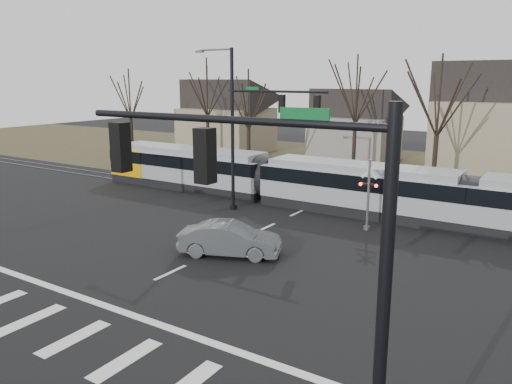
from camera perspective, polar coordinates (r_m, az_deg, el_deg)
The scene contains 15 objects.
ground at distance 21.22m, azimuth -13.42°, elevation -10.65°, with size 140.00×140.00×0.00m, color black.
grass_verge at distance 48.25m, azimuth 14.87°, elevation 2.44°, with size 140.00×28.00×0.01m, color #38331E.
crosswalk at distance 18.96m, azimuth -22.36°, elevation -14.24°, with size 27.00×2.60×0.01m.
stop_line at distance 20.13m, azimuth -17.16°, elevation -12.19°, with size 28.00×0.35×0.01m, color silver.
lane_dashes at distance 33.66m, azimuth 6.42°, elevation -1.58°, with size 0.18×30.00×0.01m.
rail_pair at distance 33.48m, azimuth 6.27°, elevation -1.62°, with size 90.00×1.52×0.06m.
tram at distance 32.07m, azimuth 11.51°, elevation 0.65°, with size 41.55×3.09×3.15m.
sedan at distance 24.09m, azimuth -3.00°, elevation -5.40°, with size 5.16×3.39×1.61m, color #4E5255.
signal_pole_near_right at distance 9.00m, azimuth 2.97°, elevation -7.72°, with size 6.72×0.44×8.00m.
signal_pole_far at distance 30.86m, azimuth -0.28°, elevation 7.93°, with size 9.28×0.44×10.20m.
rail_crossing_signal at distance 28.46m, azimuth 12.70°, elevation -0.59°, with size 1.08×0.36×4.00m.
tree_row at distance 41.34m, azimuth 15.33°, elevation 7.74°, with size 59.20×7.20×10.00m.
house_a at distance 58.56m, azimuth -3.39°, elevation 8.99°, with size 9.72×8.64×8.60m.
house_b at distance 53.14m, azimuth 11.29°, elevation 7.85°, with size 8.64×7.56×7.65m.
house_c at distance 46.74m, azimuth 26.26°, elevation 7.71°, with size 10.80×8.64×10.10m.
Camera 1 is at (14.25, -13.34, 8.32)m, focal length 35.00 mm.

